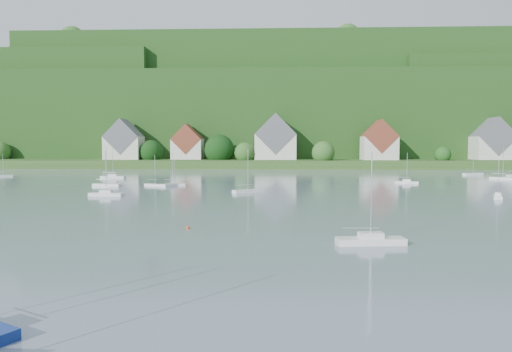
# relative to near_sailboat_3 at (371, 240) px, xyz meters

# --- Properties ---
(far_shore_strip) EXTENTS (600.00, 60.00, 3.00)m
(far_shore_strip) POSITION_rel_near_sailboat_3_xyz_m (-13.19, 156.90, 1.06)
(far_shore_strip) COLOR #2C541F
(far_shore_strip) RESTS_ON ground
(forested_ridge) EXTENTS (620.00, 181.22, 69.89)m
(forested_ridge) POSITION_rel_near_sailboat_3_xyz_m (-12.80, 225.47, 22.45)
(forested_ridge) COLOR #1B4315
(forested_ridge) RESTS_ON ground
(village_building_0) EXTENTS (14.00, 10.40, 16.00)m
(village_building_0) POSITION_rel_near_sailboat_3_xyz_m (-68.19, 143.90, 9.07)
(village_building_0) COLOR silver
(village_building_0) RESTS_ON far_shore_strip
(village_building_1) EXTENTS (12.00, 9.36, 14.00)m
(village_building_1) POSITION_rel_near_sailboat_3_xyz_m (-43.19, 145.90, 8.31)
(village_building_1) COLOR silver
(village_building_1) RESTS_ON far_shore_strip
(village_building_2) EXTENTS (16.00, 11.44, 18.00)m
(village_building_2) POSITION_rel_near_sailboat_3_xyz_m (-8.19, 144.90, 9.83)
(village_building_2) COLOR silver
(village_building_2) RESTS_ON far_shore_strip
(village_building_3) EXTENTS (13.00, 10.40, 15.50)m
(village_building_3) POSITION_rel_near_sailboat_3_xyz_m (31.81, 142.90, 8.99)
(village_building_3) COLOR silver
(village_building_3) RESTS_ON far_shore_strip
(village_building_4) EXTENTS (15.00, 10.40, 16.50)m
(village_building_4) POSITION_rel_near_sailboat_3_xyz_m (76.81, 146.90, 9.15)
(village_building_4) COLOR silver
(village_building_4) RESTS_ON far_shore_strip
(near_sailboat_3) EXTENTS (6.25, 2.28, 8.25)m
(near_sailboat_3) POSITION_rel_near_sailboat_3_xyz_m (0.00, 0.00, 0.00)
(near_sailboat_3) COLOR white
(near_sailboat_3) RESTS_ON ground
(mooring_buoy_3) EXTENTS (0.39, 0.39, 0.39)m
(mooring_buoy_3) POSITION_rel_near_sailboat_3_xyz_m (-17.82, 7.29, -0.44)
(mooring_buoy_3) COLOR #D74C18
(mooring_buoy_3) RESTS_ON ground
(far_sailboat_cluster) EXTENTS (194.11, 72.64, 8.71)m
(far_sailboat_cluster) POSITION_rel_near_sailboat_3_xyz_m (-5.23, 74.25, -0.07)
(far_sailboat_cluster) COLOR white
(far_sailboat_cluster) RESTS_ON ground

